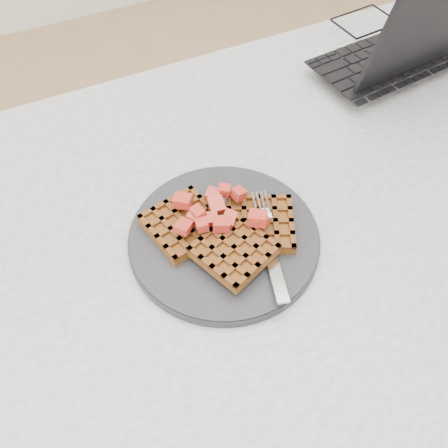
% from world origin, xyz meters
% --- Properties ---
extents(ground, '(4.00, 4.00, 0.00)m').
position_xyz_m(ground, '(0.00, 0.00, 0.00)').
color(ground, tan).
rests_on(ground, ground).
extents(table, '(1.20, 0.80, 0.75)m').
position_xyz_m(table, '(0.00, 0.00, 0.64)').
color(table, silver).
rests_on(table, ground).
extents(plate, '(0.27, 0.27, 0.02)m').
position_xyz_m(plate, '(-0.09, -0.02, 0.76)').
color(plate, black).
rests_on(plate, table).
extents(waffles, '(0.21, 0.19, 0.03)m').
position_xyz_m(waffles, '(-0.09, -0.03, 0.78)').
color(waffles, brown).
rests_on(waffles, plate).
extents(strawberry_pile, '(0.15, 0.15, 0.02)m').
position_xyz_m(strawberry_pile, '(-0.09, -0.02, 0.80)').
color(strawberry_pile, '#9D120A').
rests_on(strawberry_pile, waffles).
extents(fork, '(0.08, 0.18, 0.02)m').
position_xyz_m(fork, '(-0.05, -0.06, 0.77)').
color(fork, silver).
rests_on(fork, plate).
extents(laptop, '(0.39, 0.30, 0.26)m').
position_xyz_m(laptop, '(0.40, 0.24, 0.79)').
color(laptop, black).
rests_on(laptop, table).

